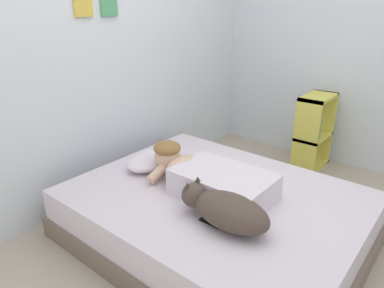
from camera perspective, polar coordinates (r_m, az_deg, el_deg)
ground_plane at (r=2.46m, az=10.51°, el=-18.08°), size 11.60×11.60×0.00m
back_wall at (r=2.94m, az=-15.49°, el=14.98°), size 3.80×0.12×2.50m
side_wall_right at (r=3.82m, az=23.63°, el=15.43°), size 0.10×5.96×2.50m
bed at (r=2.52m, az=3.74°, el=-11.52°), size 1.53×1.93×0.37m
pillow at (r=2.79m, az=-5.97°, el=-2.42°), size 0.52×0.32×0.11m
person_lying at (r=2.39m, az=2.36°, el=-5.28°), size 0.43×0.92×0.27m
dog at (r=2.05m, az=5.51°, el=-10.56°), size 0.26×0.57×0.21m
coffee_cup at (r=2.73m, az=-2.47°, el=-3.32°), size 0.12×0.09×0.07m
cell_phone at (r=2.12m, az=3.17°, el=-12.48°), size 0.07×0.14×0.01m
bookshelf at (r=3.67m, az=19.10°, el=1.82°), size 0.45×0.24×0.75m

